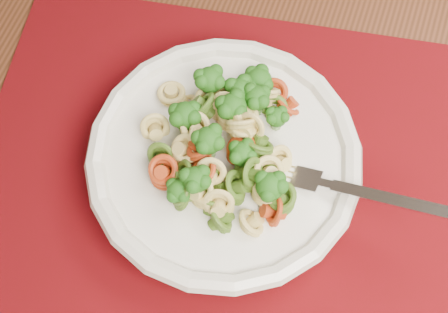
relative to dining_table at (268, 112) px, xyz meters
The scene contains 5 objects.
dining_table is the anchor object (origin of this frame).
placemat 0.17m from the dining_table, 84.36° to the right, with size 0.49×0.38×0.00m, color #5B030C.
pasta_bowl 0.19m from the dining_table, 81.53° to the right, with size 0.26×0.26×0.05m.
pasta_broccoli_heap 0.21m from the dining_table, 81.53° to the right, with size 0.22×0.22×0.06m, color #DFBB6E, non-canonical shape.
fork 0.22m from the dining_table, 50.10° to the right, with size 0.19×0.02×0.01m, color silver, non-canonical shape.
Camera 1 is at (-0.49, -0.18, 1.31)m, focal length 50.00 mm.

